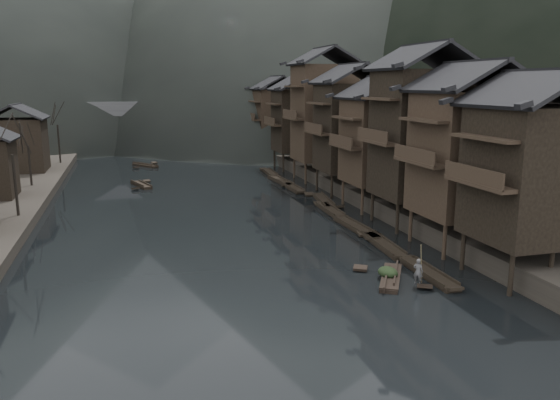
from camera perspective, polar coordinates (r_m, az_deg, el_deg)
name	(u,v)px	position (r m, az deg, el deg)	size (l,w,h in m)	color
water	(236,262)	(38.33, -4.58, -6.48)	(300.00, 300.00, 0.00)	black
right_bank	(408,158)	(87.23, 13.19, 4.29)	(40.00, 200.00, 1.80)	#2D2823
stilt_houses	(358,114)	(60.16, 8.11, 8.92)	(9.00, 67.60, 16.91)	black
bare_trees	(15,145)	(57.20, -25.92, 5.21)	(3.91, 61.88, 7.82)	black
moored_sampans	(321,204)	(55.51, 4.27, -0.43)	(3.05, 49.21, 0.47)	black
midriver_boats	(173,165)	(83.66, -11.13, 3.58)	(16.17, 33.69, 0.45)	black
stone_bridge	(163,122)	(108.15, -12.12, 8.02)	(40.00, 6.00, 9.00)	#4C4C4F
hero_sampan	(391,277)	(35.50, 11.52, -7.87)	(3.49, 5.08, 0.44)	black
cargo_heap	(388,267)	(35.43, 11.23, -6.88)	(1.18, 1.54, 0.71)	black
boatman	(418,268)	(34.26, 14.25, -6.88)	(0.59, 0.39, 1.62)	#555557
bamboo_pole	(424,228)	(33.65, 14.77, -2.81)	(0.06, 0.06, 3.92)	#8C7A51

